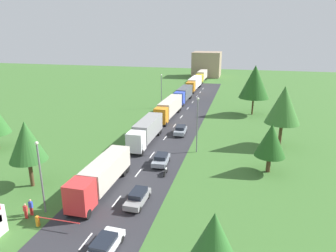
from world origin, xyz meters
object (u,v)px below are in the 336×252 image
at_px(car_fourth, 180,130).
at_px(lamppost_lead, 41,174).
at_px(truck_fourth, 184,94).
at_px(person_third, 26,211).
at_px(car_second, 138,197).
at_px(tree_elm, 255,82).
at_px(person_second, 31,207).
at_px(lamppost_third, 161,89).
at_px(motorcycle_courier, 166,171).
at_px(truck_second, 146,131).
at_px(barrier_gate, 45,221).
at_px(truck_third, 169,108).
at_px(truck_fifth, 194,83).
at_px(distant_building, 207,64).
at_px(lamppost_second, 197,122).
at_px(truck_sixth, 202,76).
at_px(car_lead, 105,245).
at_px(truck_lead, 101,175).
at_px(tree_maple, 27,141).
at_px(tree_oak, 271,140).
at_px(tree_pine, 284,105).
at_px(car_third, 161,159).
at_px(tree_ash, 213,247).

height_order(car_fourth, lamppost_lead, lamppost_lead).
relative_size(truck_fourth, person_third, 7.40).
height_order(car_second, tree_elm, tree_elm).
bearing_deg(person_second, lamppost_third, 88.81).
height_order(motorcycle_courier, lamppost_third, lamppost_third).
bearing_deg(truck_second, car_second, -75.12).
bearing_deg(barrier_gate, person_second, 150.30).
xyz_separation_m(truck_third, truck_fifth, (-0.03, 34.11, -0.05)).
xyz_separation_m(barrier_gate, distant_building, (2.31, 106.70, 4.24)).
bearing_deg(distant_building, person_third, -92.73).
relative_size(lamppost_second, tree_elm, 0.78).
relative_size(truck_fourth, truck_sixth, 0.98).
distance_m(car_lead, motorcycle_courier, 15.58).
bearing_deg(truck_fourth, truck_sixth, 90.17).
relative_size(car_fourth, person_second, 2.34).
xyz_separation_m(truck_lead, distant_building, (0.05, 99.00, 2.86)).
bearing_deg(lamppost_third, person_third, -91.36).
bearing_deg(truck_lead, lamppost_second, 59.17).
height_order(lamppost_third, distant_building, distant_building).
bearing_deg(truck_fourth, person_third, -95.18).
distance_m(lamppost_second, tree_elm, 27.06).
bearing_deg(motorcycle_courier, truck_second, 119.20).
xyz_separation_m(barrier_gate, lamppost_third, (-1.58, 49.13, 3.88)).
bearing_deg(lamppost_third, tree_maple, -96.71).
relative_size(lamppost_second, tree_oak, 1.29).
bearing_deg(person_second, lamppost_lead, 38.15).
bearing_deg(car_lead, person_second, 160.80).
bearing_deg(tree_oak, car_lead, -126.01).
bearing_deg(tree_pine, distant_building, 105.39).
height_order(truck_second, truck_sixth, truck_sixth).
bearing_deg(lamppost_lead, car_third, 59.04).
bearing_deg(truck_fifth, tree_elm, -56.99).
xyz_separation_m(truck_lead, car_third, (4.77, 8.88, -1.24)).
relative_size(car_second, person_second, 2.42).
bearing_deg(lamppost_lead, car_second, 23.11).
relative_size(tree_oak, tree_elm, 0.61).
xyz_separation_m(truck_third, distant_building, (0.02, 65.76, 2.70)).
bearing_deg(truck_third, car_lead, -83.63).
height_order(person_second, tree_elm, tree_elm).
bearing_deg(tree_oak, car_fourth, 139.43).
bearing_deg(barrier_gate, tree_ash, -21.42).
bearing_deg(truck_fifth, car_fourth, -83.96).
relative_size(truck_fourth, tree_maple, 1.49).
relative_size(lamppost_lead, lamppost_third, 0.95).
bearing_deg(distant_building, lamppost_third, -93.87).
height_order(car_second, lamppost_second, lamppost_second).
xyz_separation_m(truck_fourth, barrier_gate, (-2.35, -56.92, -1.45)).
bearing_deg(truck_second, car_fourth, 50.42).
bearing_deg(car_second, truck_second, 104.88).
bearing_deg(tree_oak, truck_sixth, 104.39).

